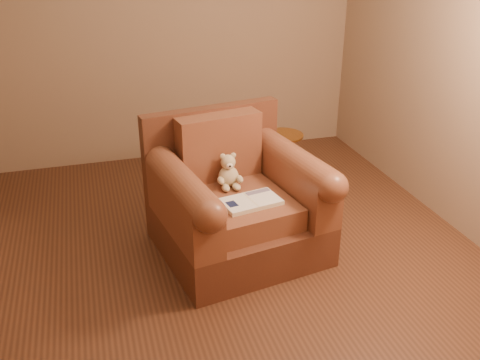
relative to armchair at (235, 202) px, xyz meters
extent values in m
plane|color=#4F2C1B|center=(-0.19, -0.02, -0.39)|extent=(4.00, 4.00, 0.00)
cube|color=#8E7157|center=(-0.19, 1.98, 0.96)|extent=(4.00, 0.02, 2.70)
cube|color=#8E7157|center=(-0.19, -2.02, 0.96)|extent=(4.00, 0.02, 2.70)
cube|color=#8E7157|center=(1.81, -0.02, 0.96)|extent=(0.02, 4.00, 2.70)
cube|color=#572D1D|center=(0.01, -0.05, -0.23)|extent=(1.27, 1.23, 0.31)
cube|color=#572D1D|center=(-0.07, 0.42, 0.27)|extent=(1.11, 0.30, 0.69)
cube|color=brown|center=(0.02, -0.10, 0.01)|extent=(0.77, 0.88, 0.17)
cube|color=brown|center=(-0.05, 0.28, 0.34)|extent=(0.67, 0.28, 0.50)
cube|color=brown|center=(-0.42, -0.18, 0.10)|extent=(0.38, 0.97, 0.36)
cube|color=brown|center=(0.46, -0.03, 0.10)|extent=(0.38, 0.97, 0.36)
cylinder|color=brown|center=(-0.42, -0.18, 0.28)|extent=(0.38, 0.97, 0.22)
cylinder|color=brown|center=(0.46, -0.03, 0.28)|extent=(0.38, 0.97, 0.22)
ellipsoid|color=#C6B28B|center=(-0.02, 0.10, 0.16)|extent=(0.15, 0.14, 0.16)
sphere|color=#C6B28B|center=(-0.02, 0.11, 0.28)|extent=(0.11, 0.11, 0.11)
ellipsoid|color=#C6B28B|center=(-0.06, 0.12, 0.32)|extent=(0.04, 0.03, 0.04)
ellipsoid|color=#C6B28B|center=(0.02, 0.12, 0.32)|extent=(0.04, 0.03, 0.04)
ellipsoid|color=beige|center=(-0.02, 0.06, 0.27)|extent=(0.05, 0.04, 0.04)
sphere|color=black|center=(-0.02, 0.04, 0.27)|extent=(0.02, 0.02, 0.02)
ellipsoid|color=#C6B28B|center=(-0.09, 0.05, 0.16)|extent=(0.05, 0.10, 0.05)
ellipsoid|color=#C6B28B|center=(0.05, 0.04, 0.16)|extent=(0.05, 0.10, 0.05)
ellipsoid|color=#C6B28B|center=(-0.07, 0.01, 0.12)|extent=(0.06, 0.10, 0.05)
ellipsoid|color=#C6B28B|center=(0.01, 0.01, 0.12)|extent=(0.06, 0.10, 0.05)
cube|color=beige|center=(0.05, -0.23, 0.11)|extent=(0.45, 0.31, 0.03)
cube|color=white|center=(-0.05, -0.25, 0.12)|extent=(0.24, 0.28, 0.00)
cube|color=white|center=(0.15, -0.21, 0.12)|extent=(0.24, 0.28, 0.00)
cube|color=beige|center=(0.05, -0.23, 0.12)|extent=(0.05, 0.24, 0.00)
cube|color=#0F1638|center=(-0.09, -0.25, 0.12)|extent=(0.08, 0.10, 0.00)
cube|color=slate|center=(0.14, -0.12, 0.12)|extent=(0.19, 0.08, 0.00)
cylinder|color=#BA8033|center=(0.71, 0.89, -0.38)|extent=(0.30, 0.30, 0.02)
cylinder|color=#BA8033|center=(0.71, 0.89, -0.12)|extent=(0.03, 0.03, 0.49)
cylinder|color=#BA8033|center=(0.71, 0.89, 0.13)|extent=(0.38, 0.38, 0.02)
cylinder|color=#BA8033|center=(0.71, 0.89, 0.12)|extent=(0.03, 0.03, 0.02)
camera|label=1|loc=(-0.96, -3.39, 1.85)|focal=40.00mm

